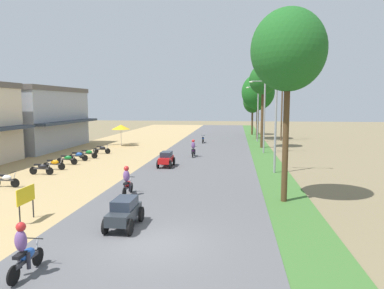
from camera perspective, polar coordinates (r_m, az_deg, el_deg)
name	(u,v)px	position (r m, az deg, el deg)	size (l,w,h in m)	color
ground_plane	(153,244)	(13.54, -6.31, -15.65)	(180.00, 180.00, 0.00)	#7A6B4C
road_strip	(153,243)	(13.52, -6.31, -15.50)	(9.00, 140.00, 0.08)	#565659
median_strip	(314,252)	(13.49, 19.01, -15.94)	(2.40, 140.00, 0.06)	#3D6B2D
shophouse_mid	(30,118)	(43.79, -24.58, 3.87)	(9.70, 12.56, 6.90)	#999EA8
parked_motorbike_nearest	(6,179)	(24.34, -27.71, -4.96)	(1.80, 0.54, 0.94)	black
parked_motorbike_second	(42,168)	(27.43, -22.98, -3.48)	(1.80, 0.54, 0.94)	black
parked_motorbike_third	(54,163)	(29.08, -21.25, -2.86)	(1.80, 0.54, 0.94)	black
parked_motorbike_fourth	(67,159)	(31.13, -19.38, -2.18)	(1.80, 0.54, 0.94)	black
parked_motorbike_fifth	(78,155)	(32.83, -17.78, -1.68)	(1.80, 0.54, 0.94)	black
parked_motorbike_sixth	(88,153)	(34.08, -16.31, -1.33)	(1.80, 0.54, 0.94)	black
parked_motorbike_seventh	(102,149)	(36.83, -14.25, -0.69)	(1.80, 0.54, 0.94)	black
street_signboard	(26,197)	(16.98, -25.10, -7.69)	(0.06, 1.30, 1.50)	#262628
vendor_umbrella	(121,127)	(43.05, -11.33, 2.77)	(2.20, 2.20, 2.52)	#99999E
median_tree_nearest	(288,51)	(18.81, 15.20, 14.31)	(3.73, 3.73, 9.75)	#4C351E
median_tree_second	(263,81)	(41.26, 11.37, 10.01)	(3.15, 3.15, 9.37)	#4C351E
median_tree_third	(258,92)	(50.98, 10.56, 8.26)	(4.58, 4.58, 9.13)	#4C351E
median_tree_fourth	(253,101)	(58.09, 9.69, 6.85)	(3.00, 3.00, 7.28)	#4C351E
streetlamp_near	(276,112)	(26.33, 13.32, 5.06)	(3.16, 0.20, 7.65)	gray
streetlamp_mid	(264,111)	(36.79, 11.55, 5.32)	(3.16, 0.20, 7.42)	gray
streetlamp_far	(258,109)	(47.74, 10.53, 5.56)	(3.16, 0.20, 7.32)	gray
streetlamp_farthest	(253,105)	(61.72, 9.76, 6.29)	(3.16, 0.20, 8.35)	gray
utility_pole_near	(282,103)	(49.94, 14.24, 6.52)	(1.80, 0.20, 9.98)	brown
car_sedan_charcoal	(124,211)	(14.98, -10.81, -10.51)	(1.10, 2.26, 1.19)	#282D33
car_sedan_red	(166,158)	(28.45, -4.17, -2.24)	(1.10, 2.26, 1.19)	red
motorbike_foreground_rider	(24,250)	(11.88, -25.32, -15.10)	(0.54, 1.80, 1.66)	black
motorbike_ahead_second	(127,182)	(19.90, -10.35, -5.86)	(0.54, 1.80, 1.66)	black
motorbike_ahead_third	(193,149)	(33.54, 0.23, -0.67)	(0.54, 1.80, 1.66)	black
motorbike_ahead_fourth	(203,139)	(45.43, 1.78, 0.90)	(0.54, 1.80, 0.94)	black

